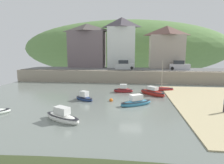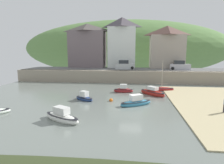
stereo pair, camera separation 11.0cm
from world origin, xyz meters
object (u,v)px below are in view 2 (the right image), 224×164
(sailboat_tall_mast, at_px, (84,98))
(parked_car_near_slipway, at_px, (124,65))
(waterfront_building_centre, at_px, (122,42))
(mooring_buoy, at_px, (111,100))
(fishing_boat_green, at_px, (152,92))
(sailboat_far_left, at_px, (123,90))
(waterfront_building_left, at_px, (88,45))
(waterfront_building_right, at_px, (167,47))
(rowboat_small_beached, at_px, (162,89))
(dinghy_open_wooden, at_px, (136,102))
(sailboat_nearest_shore, at_px, (62,117))
(parked_car_by_wall, at_px, (180,66))

(sailboat_tall_mast, height_order, parked_car_near_slipway, parked_car_near_slipway)
(waterfront_building_centre, bearing_deg, sailboat_tall_mast, -98.03)
(sailboat_tall_mast, relative_size, mooring_buoy, 6.45)
(fishing_boat_green, xyz_separation_m, sailboat_far_left, (-4.26, 1.42, -0.02))
(waterfront_building_left, relative_size, waterfront_building_centre, 0.89)
(waterfront_building_right, xyz_separation_m, fishing_boat_green, (-4.76, -18.82, -6.97))
(waterfront_building_right, xyz_separation_m, rowboat_small_beached, (-3.01, -15.62, -7.07))
(waterfront_building_right, height_order, sailboat_far_left, waterfront_building_right)
(rowboat_small_beached, relative_size, fishing_boat_green, 1.24)
(dinghy_open_wooden, bearing_deg, fishing_boat_green, 34.89)
(sailboat_nearest_shore, bearing_deg, sailboat_tall_mast, 116.58)
(fishing_boat_green, distance_m, dinghy_open_wooden, 6.06)
(rowboat_small_beached, xyz_separation_m, parked_car_near_slipway, (-6.59, 11.12, 2.94))
(sailboat_tall_mast, distance_m, fishing_boat_green, 9.84)
(waterfront_building_left, height_order, fishing_boat_green, waterfront_building_left)
(sailboat_nearest_shore, distance_m, sailboat_tall_mast, 7.36)
(fishing_boat_green, bearing_deg, sailboat_far_left, -152.03)
(rowboat_small_beached, distance_m, mooring_buoy, 10.33)
(sailboat_tall_mast, distance_m, sailboat_far_left, 7.20)
(waterfront_building_right, bearing_deg, dinghy_open_wooden, -106.33)
(sailboat_nearest_shore, xyz_separation_m, mooring_buoy, (3.56, 7.21, -0.22))
(rowboat_small_beached, height_order, sailboat_far_left, rowboat_small_beached)
(fishing_boat_green, height_order, sailboat_far_left, sailboat_far_left)
(waterfront_building_centre, xyz_separation_m, waterfront_building_right, (10.52, -0.00, -1.08))
(fishing_boat_green, bearing_deg, waterfront_building_centre, 153.47)
(parked_car_by_wall, xyz_separation_m, mooring_buoy, (-12.41, -18.49, -3.07))
(waterfront_building_left, height_order, sailboat_tall_mast, waterfront_building_left)
(waterfront_building_centre, distance_m, sailboat_nearest_shore, 31.42)
(parked_car_near_slipway, bearing_deg, mooring_buoy, -96.18)
(rowboat_small_beached, distance_m, parked_car_by_wall, 12.61)
(sailboat_tall_mast, height_order, dinghy_open_wooden, dinghy_open_wooden)
(sailboat_far_left, bearing_deg, parked_car_near_slipway, 91.15)
(waterfront_building_right, bearing_deg, mooring_buoy, -114.04)
(sailboat_far_left, bearing_deg, sailboat_tall_mast, -132.40)
(fishing_boat_green, relative_size, parked_car_near_slipway, 0.95)
(dinghy_open_wooden, xyz_separation_m, mooring_buoy, (-3.11, 1.41, -0.21))
(rowboat_small_beached, relative_size, dinghy_open_wooden, 1.23)
(waterfront_building_left, distance_m, waterfront_building_right, 18.98)
(waterfront_building_right, distance_m, mooring_buoy, 26.18)
(waterfront_building_centre, relative_size, sailboat_tall_mast, 3.95)
(sailboat_far_left, relative_size, parked_car_by_wall, 0.72)
(rowboat_small_beached, bearing_deg, waterfront_building_left, 125.15)
(sailboat_nearest_shore, bearing_deg, parked_car_near_slipway, 107.80)
(sailboat_far_left, bearing_deg, fishing_boat_green, -19.91)
(rowboat_small_beached, xyz_separation_m, parked_car_by_wall, (5.17, 11.12, 2.94))
(parked_car_by_wall, bearing_deg, mooring_buoy, -119.38)
(waterfront_building_left, height_order, rowboat_small_beached, waterfront_building_left)
(sailboat_nearest_shore, height_order, parked_car_near_slipway, parked_car_near_slipway)
(waterfront_building_right, bearing_deg, fishing_boat_green, -104.20)
(rowboat_small_beached, bearing_deg, waterfront_building_right, 68.61)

